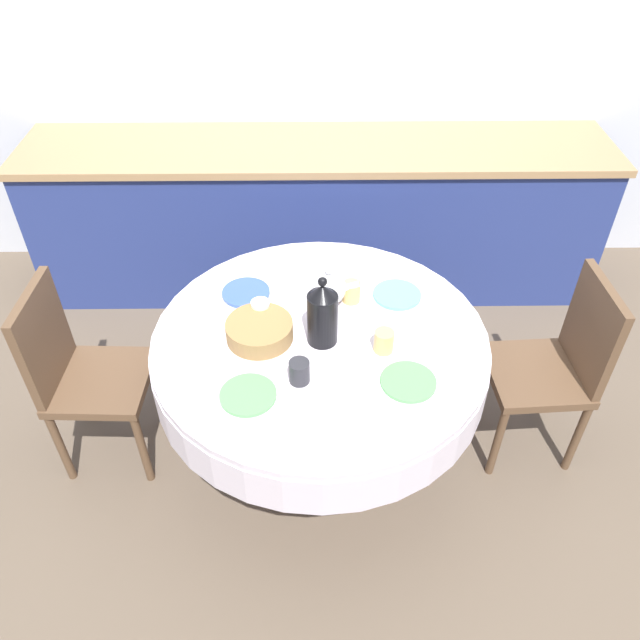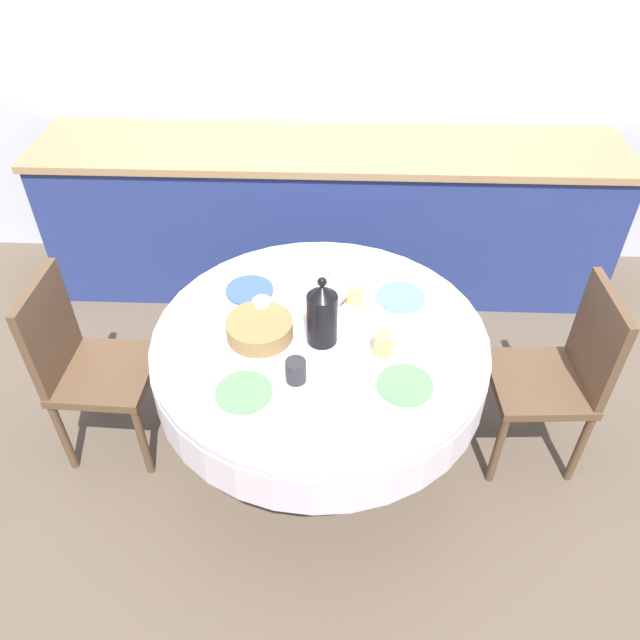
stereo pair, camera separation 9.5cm
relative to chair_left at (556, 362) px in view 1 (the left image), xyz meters
The scene contains 17 objects.
ground_plane 1.13m from the chair_left, behind, with size 12.00×12.00×0.00m, color brown.
wall_back 2.07m from the chair_left, 121.82° to the left, with size 7.00×0.05×2.60m.
kitchen_counter 1.64m from the chair_left, 128.00° to the left, with size 3.24×0.64×0.89m.
dining_table 1.02m from the chair_left, behind, with size 1.34×1.34×0.72m.
chair_left is the anchor object (origin of this frame).
chair_right 2.02m from the chair_left, behind, with size 0.41×0.41×0.90m.
plate_near_left 1.34m from the chair_left, 163.43° to the right, with size 0.20×0.20×0.01m, color #5BA85B.
cup_near_left 1.16m from the chair_left, 164.46° to the right, with size 0.08×0.08×0.09m, color #28282D.
plate_near_right 0.79m from the chair_left, 155.18° to the right, with size 0.20×0.20×0.01m, color #5BA85B.
cup_near_right 0.82m from the chair_left, 169.39° to the right, with size 0.08×0.08×0.09m, color #DBB766.
plate_far_left 1.36m from the chair_left, behind, with size 0.20×0.20×0.01m, color #3856AD.
cup_far_left 1.27m from the chair_left, behind, with size 0.08×0.08×0.09m, color white.
plate_far_right 0.74m from the chair_left, 164.46° to the left, with size 0.20×0.20×0.01m, color #60BCB7.
cup_far_right 0.93m from the chair_left, 169.51° to the left, with size 0.08×0.08×0.09m, color #DBB766.
coffee_carafe 1.06m from the chair_left, behind, with size 0.12×0.12×0.30m.
teapot 1.02m from the chair_left, behind, with size 0.20×0.14×0.19m.
bread_basket 1.27m from the chair_left, behind, with size 0.26×0.26×0.08m, color olive.
Camera 1 is at (-0.02, -1.83, 2.37)m, focal length 35.00 mm.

